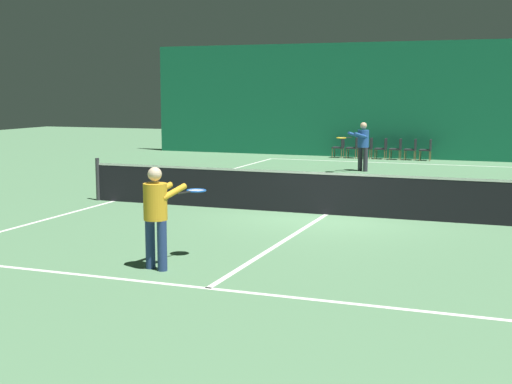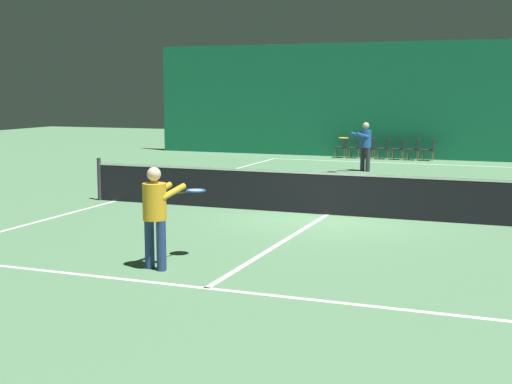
# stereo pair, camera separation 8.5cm
# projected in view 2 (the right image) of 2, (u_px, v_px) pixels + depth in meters

# --- Properties ---
(ground_plane) EXTENTS (60.00, 60.00, 0.00)m
(ground_plane) POSITION_uv_depth(u_px,v_px,m) (327.00, 215.00, 15.94)
(ground_plane) COLOR #56845B
(backdrop_curtain) EXTENTS (23.00, 0.12, 4.69)m
(backdrop_curtain) POSITION_uv_depth(u_px,v_px,m) (420.00, 101.00, 28.40)
(backdrop_curtain) COLOR #146042
(backdrop_curtain) RESTS_ON ground
(court_line_baseline_far) EXTENTS (11.00, 0.10, 0.00)m
(court_line_baseline_far) POSITION_uv_depth(u_px,v_px,m) (411.00, 164.00, 26.94)
(court_line_baseline_far) COLOR white
(court_line_baseline_far) RESTS_ON ground
(court_line_service_far) EXTENTS (8.25, 0.10, 0.00)m
(court_line_service_far) POSITION_uv_depth(u_px,v_px,m) (382.00, 181.00, 21.86)
(court_line_service_far) COLOR white
(court_line_service_far) RESTS_ON ground
(court_line_service_near) EXTENTS (8.25, 0.10, 0.00)m
(court_line_service_near) POSITION_uv_depth(u_px,v_px,m) (206.00, 288.00, 10.03)
(court_line_service_near) COLOR white
(court_line_service_near) RESTS_ON ground
(court_line_sideline_left) EXTENTS (0.10, 23.80, 0.00)m
(court_line_sideline_left) POSITION_uv_depth(u_px,v_px,m) (115.00, 201.00, 17.89)
(court_line_sideline_left) COLOR white
(court_line_sideline_left) RESTS_ON ground
(court_line_centre) EXTENTS (0.10, 12.80, 0.00)m
(court_line_centre) POSITION_uv_depth(u_px,v_px,m) (327.00, 215.00, 15.94)
(court_line_centre) COLOR white
(court_line_centre) RESTS_ON ground
(tennis_net) EXTENTS (12.00, 0.10, 1.07)m
(tennis_net) POSITION_uv_depth(u_px,v_px,m) (327.00, 192.00, 15.87)
(tennis_net) COLOR black
(tennis_net) RESTS_ON ground
(player_near) EXTENTS (0.68, 1.37, 1.60)m
(player_near) POSITION_uv_depth(u_px,v_px,m) (157.00, 210.00, 11.00)
(player_near) COLOR navy
(player_near) RESTS_ON ground
(player_far) EXTENTS (1.07, 1.31, 1.67)m
(player_far) POSITION_uv_depth(u_px,v_px,m) (365.00, 143.00, 24.29)
(player_far) COLOR #2D2D38
(player_far) RESTS_ON ground
(courtside_chair_0) EXTENTS (0.44, 0.44, 0.84)m
(courtside_chair_0) POSITION_uv_depth(u_px,v_px,m) (343.00, 146.00, 29.22)
(courtside_chair_0) COLOR brown
(courtside_chair_0) RESTS_ON ground
(courtside_chair_1) EXTENTS (0.44, 0.44, 0.84)m
(courtside_chair_1) POSITION_uv_depth(u_px,v_px,m) (357.00, 146.00, 29.01)
(courtside_chair_1) COLOR brown
(courtside_chair_1) RESTS_ON ground
(courtside_chair_2) EXTENTS (0.44, 0.44, 0.84)m
(courtside_chair_2) POSITION_uv_depth(u_px,v_px,m) (371.00, 147.00, 28.80)
(courtside_chair_2) COLOR brown
(courtside_chair_2) RESTS_ON ground
(courtside_chair_3) EXTENTS (0.44, 0.44, 0.84)m
(courtside_chair_3) POSITION_uv_depth(u_px,v_px,m) (385.00, 147.00, 28.59)
(courtside_chair_3) COLOR brown
(courtside_chair_3) RESTS_ON ground
(courtside_chair_4) EXTENTS (0.44, 0.44, 0.84)m
(courtside_chair_4) POSITION_uv_depth(u_px,v_px,m) (400.00, 148.00, 28.38)
(courtside_chair_4) COLOR brown
(courtside_chair_4) RESTS_ON ground
(courtside_chair_5) EXTENTS (0.44, 0.44, 0.84)m
(courtside_chair_5) POSITION_uv_depth(u_px,v_px,m) (415.00, 148.00, 28.17)
(courtside_chair_5) COLOR brown
(courtside_chair_5) RESTS_ON ground
(courtside_chair_6) EXTENTS (0.44, 0.44, 0.84)m
(courtside_chair_6) POSITION_uv_depth(u_px,v_px,m) (430.00, 148.00, 27.97)
(courtside_chair_6) COLOR brown
(courtside_chair_6) RESTS_ON ground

